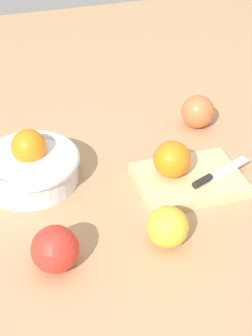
% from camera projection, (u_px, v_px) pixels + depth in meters
% --- Properties ---
extents(ground_plane, '(2.40, 2.40, 0.00)m').
position_uv_depth(ground_plane, '(134.00, 197.00, 0.88)').
color(ground_plane, tan).
extents(bowl, '(0.20, 0.20, 0.10)m').
position_uv_depth(bowl, '(30.00, 165.00, 0.90)').
color(bowl, silver).
rests_on(bowl, ground_plane).
extents(cutting_board, '(0.22, 0.16, 0.02)m').
position_uv_depth(cutting_board, '(188.00, 179.00, 0.91)').
color(cutting_board, '#DBB77F').
rests_on(cutting_board, ground_plane).
extents(orange_on_board, '(0.07, 0.07, 0.07)m').
position_uv_depth(orange_on_board, '(172.00, 159.00, 0.88)').
color(orange_on_board, orange).
rests_on(orange_on_board, cutting_board).
extents(knife, '(0.15, 0.07, 0.01)m').
position_uv_depth(knife, '(214.00, 175.00, 0.90)').
color(knife, silver).
rests_on(knife, cutting_board).
extents(apple_back_right, '(0.08, 0.08, 0.08)m').
position_uv_depth(apple_back_right, '(198.00, 112.00, 1.07)').
color(apple_back_right, '#CC6638').
rests_on(apple_back_right, ground_plane).
extents(apple_front_left, '(0.08, 0.08, 0.08)m').
position_uv_depth(apple_front_left, '(55.00, 249.00, 0.72)').
color(apple_front_left, red).
rests_on(apple_front_left, ground_plane).
extents(apple_front_center, '(0.07, 0.07, 0.07)m').
position_uv_depth(apple_front_center, '(168.00, 227.00, 0.76)').
color(apple_front_center, gold).
rests_on(apple_front_center, ground_plane).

